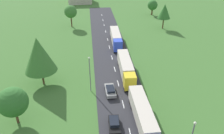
# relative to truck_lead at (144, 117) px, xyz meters

# --- Properties ---
(road) EXTENTS (10.00, 140.00, 0.06)m
(road) POSITION_rel_truck_lead_xyz_m (-2.42, 9.52, -2.03)
(road) COLOR #2B2B30
(road) RESTS_ON ground
(lane_marking_centre) EXTENTS (0.16, 122.71, 0.01)m
(lane_marking_centre) POSITION_rel_truck_lead_xyz_m (-2.42, 8.23, -1.99)
(lane_marking_centre) COLOR white
(lane_marking_centre) RESTS_ON road
(truck_lead) EXTENTS (2.56, 14.70, 3.42)m
(truck_lead) POSITION_rel_truck_lead_xyz_m (0.00, 0.00, 0.00)
(truck_lead) COLOR blue
(truck_lead) RESTS_ON road
(truck_second) EXTENTS (2.78, 13.63, 3.65)m
(truck_second) POSITION_rel_truck_lead_xyz_m (-0.26, 16.49, 0.12)
(truck_second) COLOR yellow
(truck_second) RESTS_ON road
(truck_third) EXTENTS (2.86, 13.75, 3.51)m
(truck_third) POSITION_rel_truck_lead_xyz_m (-0.26, 35.07, 0.03)
(truck_third) COLOR blue
(truck_third) RESTS_ON road
(car_second) EXTENTS (1.99, 4.37, 1.53)m
(car_second) POSITION_rel_truck_lead_xyz_m (-4.84, 0.18, -1.20)
(car_second) COLOR black
(car_second) RESTS_ON road
(car_third) EXTENTS (2.06, 4.52, 1.47)m
(car_third) POSITION_rel_truck_lead_xyz_m (-4.52, 9.85, -1.22)
(car_third) COLOR gray
(car_third) RESTS_ON road
(lamppost_second) EXTENTS (0.36, 0.36, 7.83)m
(lamppost_second) POSITION_rel_truck_lead_xyz_m (-8.43, 11.31, 2.33)
(lamppost_second) COLOR slate
(lamppost_second) RESTS_ON ground
(tree_oak) EXTENTS (4.46, 4.46, 8.73)m
(tree_oak) POSITION_rel_truck_lead_xyz_m (18.20, 47.32, 4.19)
(tree_oak) COLOR #513823
(tree_oak) RESTS_ON ground
(tree_birch) EXTENTS (4.98, 4.98, 6.84)m
(tree_birch) POSITION_rel_truck_lead_xyz_m (-21.03, 3.32, 2.28)
(tree_birch) COLOR #513823
(tree_birch) RESTS_ON ground
(tree_pine) EXTENTS (4.48, 4.48, 7.83)m
(tree_pine) POSITION_rel_truck_lead_xyz_m (-14.38, 52.92, 3.50)
(tree_pine) COLOR #513823
(tree_pine) RESTS_ON ground
(tree_ash) EXTENTS (6.67, 6.67, 10.71)m
(tree_ash) POSITION_rel_truck_lead_xyz_m (-18.56, 15.07, 4.98)
(tree_ash) COLOR #513823
(tree_ash) RESTS_ON ground
(tree_lime) EXTENTS (4.15, 4.15, 6.28)m
(tree_lime) POSITION_rel_truck_lead_xyz_m (18.92, 64.80, 2.11)
(tree_lime) COLOR #513823
(tree_lime) RESTS_ON ground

